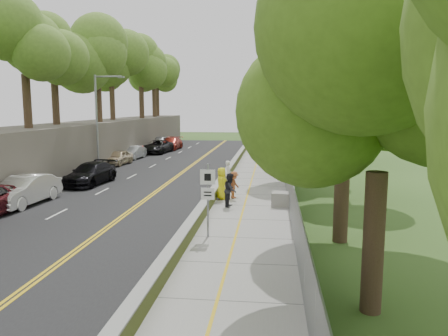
% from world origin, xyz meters
% --- Properties ---
extents(ground, '(140.00, 140.00, 0.00)m').
position_xyz_m(ground, '(0.00, 0.00, 0.00)').
color(ground, '#33511E').
rests_on(ground, ground).
extents(road, '(11.20, 66.00, 0.04)m').
position_xyz_m(road, '(-5.40, 15.00, 0.02)').
color(road, black).
rests_on(road, ground).
extents(sidewalk, '(4.20, 66.00, 0.05)m').
position_xyz_m(sidewalk, '(2.55, 15.00, 0.03)').
color(sidewalk, gray).
rests_on(sidewalk, ground).
extents(jersey_barrier, '(0.42, 66.00, 0.60)m').
position_xyz_m(jersey_barrier, '(0.25, 15.00, 0.30)').
color(jersey_barrier, '#A4C129').
rests_on(jersey_barrier, ground).
extents(rock_embankment, '(5.00, 66.00, 4.00)m').
position_xyz_m(rock_embankment, '(-13.50, 15.00, 2.00)').
color(rock_embankment, '#595147').
rests_on(rock_embankment, ground).
extents(chainlink_fence, '(0.04, 66.00, 2.00)m').
position_xyz_m(chainlink_fence, '(4.65, 15.00, 1.00)').
color(chainlink_fence, slate).
rests_on(chainlink_fence, ground).
extents(trees_embankment, '(6.40, 66.00, 13.00)m').
position_xyz_m(trees_embankment, '(-13.00, 15.00, 10.50)').
color(trees_embankment, olive).
rests_on(trees_embankment, rock_embankment).
extents(trees_fenceside, '(7.00, 66.00, 14.00)m').
position_xyz_m(trees_fenceside, '(7.00, 15.00, 7.00)').
color(trees_fenceside, '#598523').
rests_on(trees_fenceside, ground).
extents(streetlight, '(2.52, 0.22, 8.00)m').
position_xyz_m(streetlight, '(-10.46, 14.00, 4.64)').
color(streetlight, gray).
rests_on(streetlight, ground).
extents(signpost, '(0.62, 0.09, 3.10)m').
position_xyz_m(signpost, '(1.05, -3.02, 1.96)').
color(signpost, gray).
rests_on(signpost, sidewalk).
extents(construction_barrel, '(0.55, 0.55, 0.91)m').
position_xyz_m(construction_barrel, '(3.58, 20.00, 0.50)').
color(construction_barrel, '#FF410D').
rests_on(construction_barrel, sidewalk).
extents(concrete_block, '(1.26, 1.02, 0.77)m').
position_xyz_m(concrete_block, '(4.30, 3.00, 0.44)').
color(concrete_block, gray).
rests_on(concrete_block, sidewalk).
extents(car_1, '(2.08, 5.12, 1.65)m').
position_xyz_m(car_1, '(-10.00, 1.82, 0.87)').
color(car_1, white).
rests_on(car_1, road).
extents(car_3, '(2.55, 5.37, 1.51)m').
position_xyz_m(car_3, '(-9.00, 8.40, 0.80)').
color(car_3, black).
rests_on(car_3, road).
extents(car_4, '(1.96, 4.16, 1.37)m').
position_xyz_m(car_4, '(-10.60, 18.44, 0.73)').
color(car_4, '#C2AE8B').
rests_on(car_4, road).
extents(car_5, '(1.73, 4.14, 1.33)m').
position_xyz_m(car_5, '(-10.60, 22.92, 0.71)').
color(car_5, '#B0B3B7').
rests_on(car_5, road).
extents(car_6, '(3.01, 5.61, 1.50)m').
position_xyz_m(car_6, '(-9.61, 28.72, 0.79)').
color(car_6, black).
rests_on(car_6, road).
extents(car_7, '(2.31, 5.26, 1.50)m').
position_xyz_m(car_7, '(-9.00, 33.09, 0.79)').
color(car_7, maroon).
rests_on(car_7, road).
extents(car_8, '(2.05, 4.90, 1.66)m').
position_xyz_m(car_8, '(-10.60, 33.48, 0.87)').
color(car_8, '#B5B6BA').
rests_on(car_8, road).
extents(painter_0, '(0.90, 1.08, 1.88)m').
position_xyz_m(painter_0, '(0.75, 4.45, 0.99)').
color(painter_0, yellow).
rests_on(painter_0, sidewalk).
extents(painter_1, '(0.59, 0.75, 1.79)m').
position_xyz_m(painter_1, '(0.75, 8.44, 0.95)').
color(painter_1, white).
rests_on(painter_1, sidewalk).
extents(painter_2, '(0.80, 0.97, 1.84)m').
position_xyz_m(painter_2, '(1.45, 2.65, 0.97)').
color(painter_2, '#232228').
rests_on(painter_2, sidewalk).
extents(painter_3, '(0.94, 1.19, 1.61)m').
position_xyz_m(painter_3, '(1.45, 4.81, 0.85)').
color(painter_3, '#A0522C').
rests_on(painter_3, sidewalk).
extents(person_far, '(1.12, 0.50, 1.87)m').
position_xyz_m(person_far, '(3.88, 18.30, 0.99)').
color(person_far, black).
rests_on(person_far, sidewalk).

